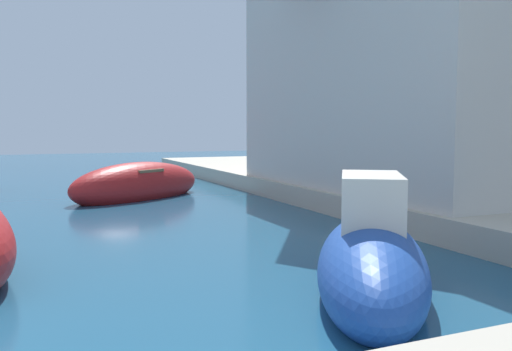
{
  "coord_description": "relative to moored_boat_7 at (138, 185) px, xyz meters",
  "views": [
    {
      "loc": [
        3.58,
        -4.97,
        2.01
      ],
      "look_at": [
        9.91,
        9.72,
        0.6
      ],
      "focal_mm": 38.03,
      "sensor_mm": 36.0,
      "label": 1
    }
  ],
  "objects": [
    {
      "name": "moored_boat_8",
      "position": [
        0.81,
        -10.22,
        0.03
      ],
      "size": [
        3.18,
        3.97,
        1.7
      ],
      "rotation": [
        0.0,
        0.0,
        4.14
      ],
      "color": "#1E479E",
      "rests_on": "ground"
    },
    {
      "name": "moored_boat_7",
      "position": [
        0.0,
        0.0,
        0.0
      ],
      "size": [
        4.71,
        3.69,
        1.34
      ],
      "rotation": [
        0.0,
        0.0,
        3.69
      ],
      "color": "#B21E1E",
      "rests_on": "ground"
    },
    {
      "name": "quay_promenade",
      "position": [
        -2.27,
        -10.96,
        -0.12
      ],
      "size": [
        44.0,
        32.0,
        0.5
      ],
      "color": "#BCB29E",
      "rests_on": "ground"
    },
    {
      "name": "waterfront_building_main",
      "position": [
        6.42,
        -4.03,
        3.49
      ],
      "size": [
        5.97,
        9.67,
        6.61
      ],
      "color": "beige",
      "rests_on": "quay_promenade"
    }
  ]
}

